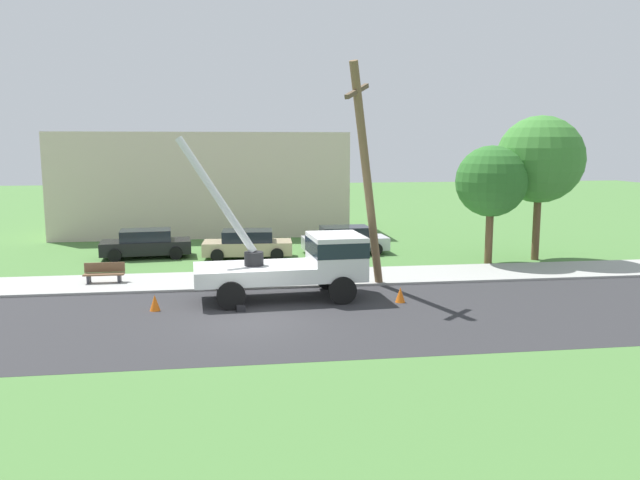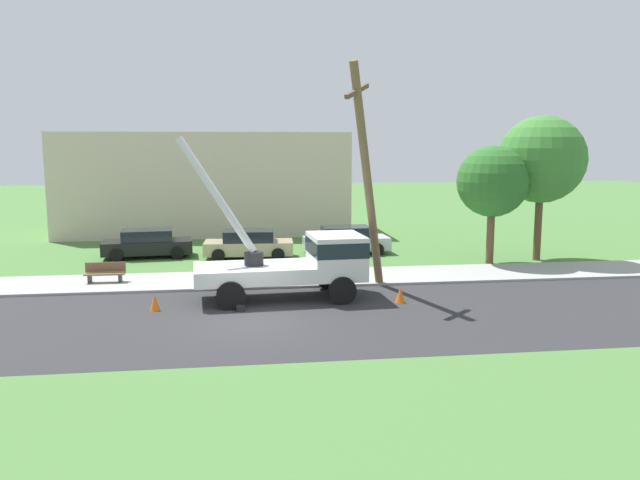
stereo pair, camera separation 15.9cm
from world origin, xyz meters
The scene contains 14 objects.
ground_plane centered at (0.00, 12.00, 0.00)m, with size 120.00×120.00×0.00m, color #477538.
road_asphalt centered at (0.00, 0.00, 0.00)m, with size 80.00×8.57×0.01m, color #2B2B2D.
sidewalk_strip centered at (0.00, 5.99, 0.05)m, with size 80.00×3.41×0.10m, color #9E9E99.
utility_truck centered at (1.91, 2.75, 1.41)m, with size 6.90×3.21×5.98m.
leaning_utility_pole centered at (4.49, 3.47, 4.46)m, with size 2.18×2.85×8.70m.
traffic_cone_ahead centered at (5.36, 1.55, 0.28)m, with size 0.36×0.36×0.56m, color orange.
traffic_cone_behind centered at (-3.32, 1.61, 0.28)m, with size 0.36×0.36×0.56m, color orange.
parked_sedan_black centered at (-4.94, 12.20, 0.71)m, with size 4.55×2.28×1.42m.
parked_sedan_tan centered at (0.13, 11.27, 0.71)m, with size 4.49×2.18×1.42m.
parked_sedan_silver centered at (5.23, 11.98, 0.71)m, with size 4.47×2.13×1.42m.
park_bench centered at (-5.82, 6.05, 0.46)m, with size 1.60×0.45×0.90m.
roadside_tree_near centered at (14.27, 8.90, 4.93)m, with size 4.22×4.22×7.06m.
roadside_tree_far centered at (11.57, 8.29, 3.92)m, with size 3.37×3.37×5.63m.
lowrise_building_backdrop centered at (-2.37, 21.06, 3.20)m, with size 18.00×6.00×6.40m, color beige.
Camera 2 is at (-0.50, -20.00, 5.68)m, focal length 35.24 mm.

